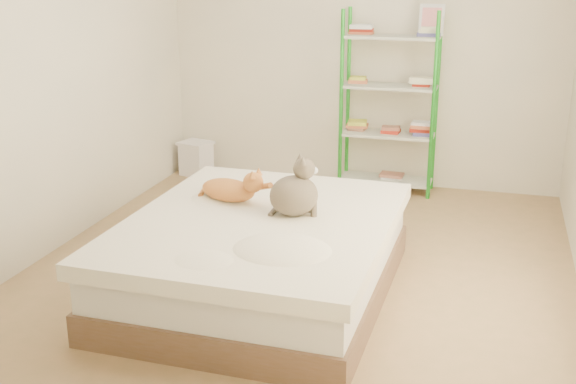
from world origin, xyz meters
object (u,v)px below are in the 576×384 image
(shelf_unit, at_px, (390,103))
(white_bin, at_px, (196,158))
(cardboard_box, at_px, (295,207))
(orange_cat, at_px, (228,187))
(grey_cat, at_px, (294,187))
(bed, at_px, (261,256))

(shelf_unit, bearing_deg, white_bin, -179.09)
(shelf_unit, distance_m, cardboard_box, 1.51)
(shelf_unit, bearing_deg, orange_cat, -109.57)
(orange_cat, height_order, shelf_unit, shelf_unit)
(grey_cat, xyz_separation_m, shelf_unit, (0.27, 2.36, 0.13))
(shelf_unit, height_order, cardboard_box, shelf_unit)
(cardboard_box, bearing_deg, grey_cat, -68.25)
(bed, height_order, orange_cat, orange_cat)
(orange_cat, height_order, grey_cat, grey_cat)
(shelf_unit, bearing_deg, grey_cat, -96.40)
(bed, bearing_deg, grey_cat, 31.45)
(bed, height_order, white_bin, bed)
(bed, xyz_separation_m, cardboard_box, (-0.11, 1.25, -0.09))
(orange_cat, relative_size, grey_cat, 1.24)
(grey_cat, height_order, white_bin, grey_cat)
(grey_cat, bearing_deg, bed, 93.09)
(bed, relative_size, white_bin, 5.75)
(orange_cat, relative_size, cardboard_box, 0.89)
(orange_cat, xyz_separation_m, shelf_unit, (0.78, 2.20, 0.22))
(bed, relative_size, orange_cat, 4.36)
(bed, xyz_separation_m, shelf_unit, (0.46, 2.47, 0.58))
(cardboard_box, distance_m, white_bin, 1.83)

